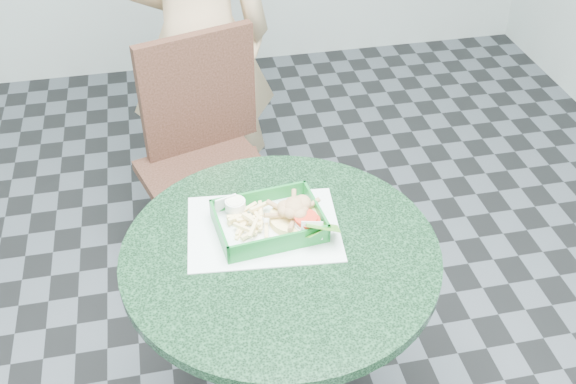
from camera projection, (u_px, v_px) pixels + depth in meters
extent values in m
cylinder|color=black|center=(281.00, 347.00, 1.95)|extent=(0.08, 0.08, 0.70)
cylinder|color=#244930|center=(281.00, 259.00, 1.72)|extent=(0.81, 0.81, 0.03)
cube|color=#371D0E|center=(210.00, 180.00, 2.45)|extent=(0.44, 0.44, 0.04)
cube|color=#371D0E|center=(198.00, 93.00, 2.45)|extent=(0.44, 0.04, 0.46)
cube|color=#371D0E|center=(168.00, 269.00, 2.42)|extent=(0.04, 0.04, 0.43)
cube|color=#371D0E|center=(271.00, 254.00, 2.48)|extent=(0.04, 0.04, 0.43)
cube|color=#371D0E|center=(162.00, 204.00, 2.71)|extent=(0.04, 0.04, 0.43)
cube|color=#371D0E|center=(254.00, 192.00, 2.77)|extent=(0.04, 0.04, 0.43)
imported|color=#E2BB88|center=(197.00, 27.00, 2.53)|extent=(0.63, 0.43, 1.71)
cube|color=white|center=(264.00, 234.00, 1.77)|extent=(0.42, 0.33, 0.00)
cube|color=#116E27|center=(269.00, 233.00, 1.77)|extent=(0.27, 0.20, 0.01)
cube|color=white|center=(269.00, 231.00, 1.76)|extent=(0.26, 0.18, 0.00)
cube|color=#116E27|center=(262.00, 203.00, 1.82)|extent=(0.27, 0.01, 0.05)
cube|color=#116E27|center=(276.00, 250.00, 1.68)|extent=(0.27, 0.01, 0.05)
cube|color=#116E27|center=(317.00, 218.00, 1.77)|extent=(0.01, 0.20, 0.05)
cube|color=#116E27|center=(219.00, 232.00, 1.73)|extent=(0.01, 0.20, 0.05)
cylinder|color=#ECD27C|center=(294.00, 226.00, 1.76)|extent=(0.13, 0.13, 0.02)
cylinder|color=white|center=(238.00, 209.00, 1.78)|extent=(0.05, 0.05, 0.03)
cylinder|color=white|center=(237.00, 204.00, 1.77)|extent=(0.05, 0.05, 0.00)
cylinder|color=silver|center=(306.00, 235.00, 1.73)|extent=(0.07, 0.07, 0.02)
torus|color=beige|center=(306.00, 230.00, 1.72)|extent=(0.07, 0.07, 0.01)
cylinder|color=red|center=(306.00, 228.00, 1.72)|extent=(0.06, 0.06, 0.01)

